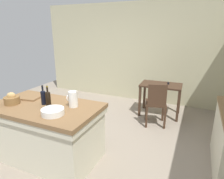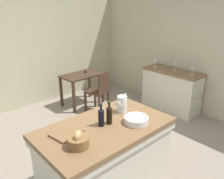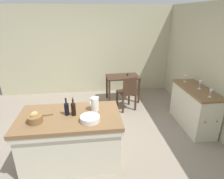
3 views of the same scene
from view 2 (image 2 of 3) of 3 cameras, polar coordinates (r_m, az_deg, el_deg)
ground_plane at (r=3.73m, az=-3.33°, el=-15.95°), size 6.76×6.76×0.00m
wall_back at (r=5.37m, az=-21.68°, el=9.30°), size 5.32×0.12×2.60m
wall_right at (r=5.12m, az=19.82°, el=9.06°), size 0.12×5.20×2.60m
island_table at (r=2.96m, az=-1.64°, el=-15.75°), size 1.61×0.93×0.86m
side_cabinet at (r=5.18m, az=14.58°, el=-0.10°), size 0.52×1.28×0.89m
writing_desk at (r=5.23m, az=-7.57°, el=2.56°), size 0.92×0.59×0.78m
wooden_chair at (r=4.84m, az=-3.26°, el=-0.25°), size 0.49×0.49×0.91m
pitcher at (r=3.03m, az=2.51°, el=-3.60°), size 0.17×0.13×0.27m
wash_bowl at (r=2.80m, az=6.11°, el=-7.58°), size 0.30×0.30×0.08m
bread_basket at (r=2.36m, az=-8.49°, el=-12.72°), size 0.22×0.22×0.18m
cutting_board at (r=2.62m, az=-11.26°, el=-10.64°), size 0.36×0.30×0.02m
wine_bottle_dark at (r=2.73m, az=-0.69°, el=-6.26°), size 0.07×0.07×0.30m
wine_bottle_amber at (r=2.69m, az=-2.74°, el=-6.86°), size 0.07×0.07×0.29m
wine_glass_far_left at (r=4.82m, az=19.54°, el=4.74°), size 0.07×0.07×0.16m
wine_glass_left at (r=5.04m, az=15.60°, el=6.03°), size 0.07×0.07×0.18m
wine_glass_middle at (r=5.22m, az=10.81°, el=6.69°), size 0.07×0.07×0.15m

